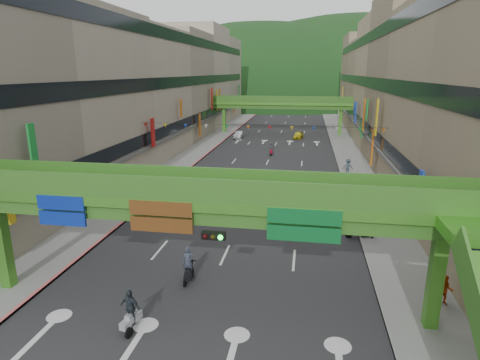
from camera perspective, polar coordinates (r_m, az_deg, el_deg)
road_slab at (r=62.86m, az=4.83°, el=4.51°), size 18.00×140.00×0.02m
sidewalk_left at (r=64.65m, az=-4.96°, el=4.86°), size 4.00×140.00×0.15m
sidewalk_right at (r=62.94m, az=14.89°, el=4.12°), size 4.00×140.00×0.15m
curb_left at (r=64.20m, az=-3.31°, el=4.83°), size 0.20×140.00×0.18m
curb_right at (r=62.78m, az=13.16°, el=4.22°), size 0.20×140.00×0.18m
building_row_left at (r=66.07m, az=-12.01°, el=13.01°), size 12.80×95.00×19.00m
building_row_right at (r=63.17m, az=22.81°, el=12.09°), size 12.80×95.00×19.00m
overpass_near at (r=18.58m, az=-3.60°, el=-5.16°), size 28.00×12.27×7.10m
overpass_far at (r=76.98m, az=5.88°, el=10.50°), size 28.00×2.20×7.10m
hill_left at (r=173.12m, az=2.92°, el=11.37°), size 168.00×140.00×112.00m
hill_right at (r=192.97m, az=15.75°, el=11.23°), size 208.00×176.00×128.00m
bunting_string at (r=42.25m, az=2.71°, el=7.46°), size 26.00×0.36×0.47m
scooter_rider_near at (r=23.41m, az=-7.37°, el=-11.97°), size 0.71×1.60×2.15m
scooter_rider_mid at (r=29.49m, az=7.39°, el=-5.97°), size 0.94×1.59×2.06m
scooter_rider_left at (r=19.99m, az=-15.35°, el=-17.45°), size 1.09×1.58×2.09m
scooter_rider_far at (r=57.39m, az=4.46°, el=4.42°), size 0.80×1.60×1.87m
parked_scooter_row at (r=33.26m, az=15.65°, el=-4.93°), size 1.60×7.15×1.08m
car_silver at (r=72.06m, az=-0.16°, el=6.44°), size 1.41×3.83×1.25m
car_yellow at (r=72.51m, az=8.30°, el=6.33°), size 2.00×3.86×1.25m
pedestrian_red at (r=23.53m, az=27.06°, el=-14.11°), size 0.89×0.77×1.59m
pedestrian_dark at (r=30.24m, az=18.19°, el=-6.40°), size 1.15×0.89×1.82m
pedestrian_blue at (r=47.74m, az=15.08°, el=1.67°), size 0.84×0.54×1.79m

